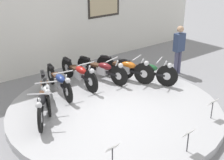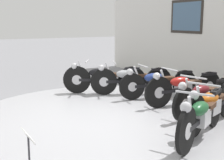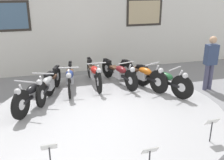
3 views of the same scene
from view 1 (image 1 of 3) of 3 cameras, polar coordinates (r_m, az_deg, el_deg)
ground_plane at (r=8.25m, az=0.46°, el=-6.10°), size 60.00×60.00×0.00m
display_platform at (r=8.20m, az=0.46°, el=-5.47°), size 5.53×5.53×0.21m
back_wall at (r=10.73m, az=-12.49°, el=11.31°), size 14.00×0.22×3.81m
motorcycle_black at (r=7.69m, az=-12.57°, el=-3.94°), size 1.08×1.78×0.82m
motorcycle_silver at (r=8.28m, az=-12.03°, el=-1.92°), size 0.78×1.89×0.80m
motorcycle_blue at (r=8.84m, az=-9.60°, el=-0.14°), size 0.54×1.95×0.78m
motorcycle_red at (r=9.27m, az=-6.01°, el=1.34°), size 0.54×2.01×0.80m
motorcycle_maroon at (r=9.55m, az=-1.77°, el=2.04°), size 0.65×1.92×0.79m
motorcycle_orange at (r=9.60m, az=2.48°, el=2.27°), size 0.82×1.89×0.81m
motorcycle_green at (r=9.43m, az=6.32°, el=1.71°), size 1.02×1.78×0.80m
info_placard_front_left at (r=5.91m, az=0.07°, el=-12.85°), size 0.26×0.11×0.51m
info_placard_front_centre at (r=6.49m, az=13.80°, el=-9.92°), size 0.26×0.11×0.51m
info_placard_front_right at (r=7.83m, az=17.95°, el=-4.30°), size 0.26×0.11×0.51m
visitor_standing at (r=10.66m, az=12.12°, el=5.88°), size 0.36×0.22×1.66m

